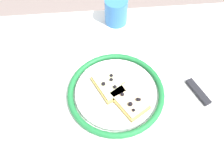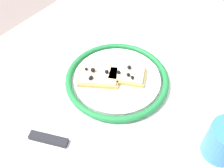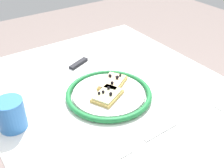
{
  "view_description": "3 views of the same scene",
  "coord_description": "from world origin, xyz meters",
  "px_view_note": "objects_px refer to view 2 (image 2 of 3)",
  "views": [
    {
      "loc": [
        -0.0,
        -0.31,
        1.34
      ],
      "look_at": [
        0.03,
        0.04,
        0.79
      ],
      "focal_mm": 38.16,
      "sensor_mm": 36.0,
      "label": 1
    },
    {
      "loc": [
        0.42,
        0.29,
        1.29
      ],
      "look_at": [
        0.07,
        0.03,
        0.78
      ],
      "focal_mm": 42.35,
      "sensor_mm": 36.0,
      "label": 2
    },
    {
      "loc": [
        -0.55,
        0.41,
        1.28
      ],
      "look_at": [
        0.06,
        -0.0,
        0.79
      ],
      "focal_mm": 44.45,
      "sensor_mm": 36.0,
      "label": 3
    }
  ],
  "objects_px": {
    "plate": "(117,79)",
    "pizza_slice_near": "(127,74)",
    "pizza_slice_far": "(99,77)",
    "napkin": "(93,0)",
    "fork": "(164,42)",
    "dining_table": "(119,94)",
    "knife": "(62,143)",
    "cup": "(224,141)"
  },
  "relations": [
    {
      "from": "pizza_slice_near",
      "to": "cup",
      "type": "xyz_separation_m",
      "value": [
        0.05,
        0.28,
        0.02
      ]
    },
    {
      "from": "knife",
      "to": "napkin",
      "type": "height_order",
      "value": "knife"
    },
    {
      "from": "fork",
      "to": "cup",
      "type": "relative_size",
      "value": 2.29
    },
    {
      "from": "knife",
      "to": "fork",
      "type": "bearing_deg",
      "value": 178.9
    },
    {
      "from": "pizza_slice_near",
      "to": "napkin",
      "type": "bearing_deg",
      "value": -127.24
    },
    {
      "from": "pizza_slice_far",
      "to": "knife",
      "type": "height_order",
      "value": "pizza_slice_far"
    },
    {
      "from": "pizza_slice_near",
      "to": "knife",
      "type": "distance_m",
      "value": 0.24
    },
    {
      "from": "dining_table",
      "to": "fork",
      "type": "height_order",
      "value": "fork"
    },
    {
      "from": "napkin",
      "to": "plate",
      "type": "bearing_deg",
      "value": 49.16
    },
    {
      "from": "pizza_slice_near",
      "to": "fork",
      "type": "bearing_deg",
      "value": 178.96
    },
    {
      "from": "dining_table",
      "to": "plate",
      "type": "distance_m",
      "value": 0.13
    },
    {
      "from": "dining_table",
      "to": "plate",
      "type": "xyz_separation_m",
      "value": [
        0.04,
        0.02,
        0.12
      ]
    },
    {
      "from": "knife",
      "to": "cup",
      "type": "height_order",
      "value": "cup"
    },
    {
      "from": "pizza_slice_near",
      "to": "pizza_slice_far",
      "type": "distance_m",
      "value": 0.07
    },
    {
      "from": "pizza_slice_near",
      "to": "napkin",
      "type": "height_order",
      "value": "pizza_slice_near"
    },
    {
      "from": "dining_table",
      "to": "napkin",
      "type": "bearing_deg",
      "value": -128.13
    },
    {
      "from": "fork",
      "to": "pizza_slice_near",
      "type": "bearing_deg",
      "value": -1.04
    },
    {
      "from": "pizza_slice_near",
      "to": "cup",
      "type": "height_order",
      "value": "cup"
    },
    {
      "from": "cup",
      "to": "napkin",
      "type": "xyz_separation_m",
      "value": [
        -0.29,
        -0.59,
        -0.04
      ]
    },
    {
      "from": "plate",
      "to": "fork",
      "type": "distance_m",
      "value": 0.22
    },
    {
      "from": "cup",
      "to": "napkin",
      "type": "relative_size",
      "value": 0.65
    },
    {
      "from": "pizza_slice_far",
      "to": "pizza_slice_near",
      "type": "bearing_deg",
      "value": 132.93
    },
    {
      "from": "pizza_slice_near",
      "to": "fork",
      "type": "height_order",
      "value": "pizza_slice_near"
    },
    {
      "from": "napkin",
      "to": "knife",
      "type": "bearing_deg",
      "value": 33.15
    },
    {
      "from": "plate",
      "to": "knife",
      "type": "distance_m",
      "value": 0.22
    },
    {
      "from": "pizza_slice_far",
      "to": "napkin",
      "type": "bearing_deg",
      "value": -137.82
    },
    {
      "from": "pizza_slice_near",
      "to": "napkin",
      "type": "relative_size",
      "value": 0.85
    },
    {
      "from": "plate",
      "to": "pizza_slice_near",
      "type": "bearing_deg",
      "value": 136.49
    },
    {
      "from": "pizza_slice_far",
      "to": "fork",
      "type": "bearing_deg",
      "value": 166.92
    },
    {
      "from": "pizza_slice_near",
      "to": "pizza_slice_far",
      "type": "bearing_deg",
      "value": -47.07
    },
    {
      "from": "plate",
      "to": "pizza_slice_near",
      "type": "height_order",
      "value": "pizza_slice_near"
    },
    {
      "from": "cup",
      "to": "napkin",
      "type": "distance_m",
      "value": 0.66
    },
    {
      "from": "fork",
      "to": "napkin",
      "type": "height_order",
      "value": "same"
    },
    {
      "from": "pizza_slice_near",
      "to": "pizza_slice_far",
      "type": "height_order",
      "value": "pizza_slice_far"
    },
    {
      "from": "fork",
      "to": "napkin",
      "type": "distance_m",
      "value": 0.33
    },
    {
      "from": "plate",
      "to": "dining_table",
      "type": "bearing_deg",
      "value": -151.34
    },
    {
      "from": "dining_table",
      "to": "cup",
      "type": "xyz_separation_m",
      "value": [
        0.07,
        0.32,
        0.16
      ]
    },
    {
      "from": "plate",
      "to": "pizza_slice_far",
      "type": "height_order",
      "value": "pizza_slice_far"
    },
    {
      "from": "fork",
      "to": "cup",
      "type": "height_order",
      "value": "cup"
    },
    {
      "from": "pizza_slice_near",
      "to": "plate",
      "type": "bearing_deg",
      "value": -43.51
    },
    {
      "from": "knife",
      "to": "cup",
      "type": "distance_m",
      "value": 0.34
    },
    {
      "from": "pizza_slice_near",
      "to": "knife",
      "type": "height_order",
      "value": "pizza_slice_near"
    }
  ]
}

